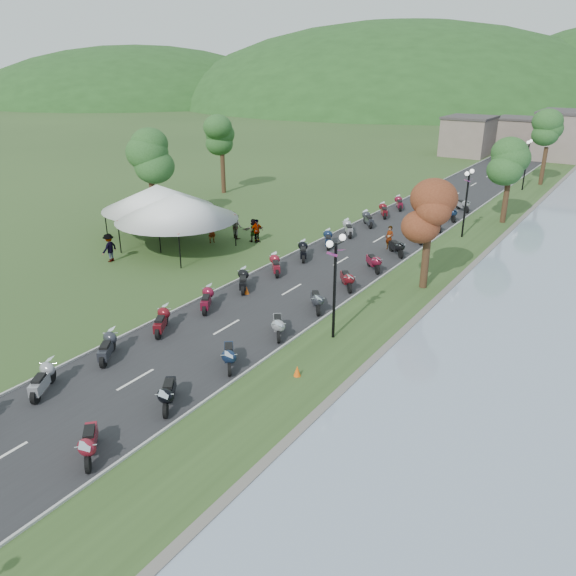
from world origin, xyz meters
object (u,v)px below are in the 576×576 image
Objects in this scene: pedestrian_c at (111,261)px; pedestrian_b at (237,238)px; vendor_tent_main at (178,222)px; pedestrian_a at (212,243)px.

pedestrian_b is at bearing 149.60° from pedestrian_c.
pedestrian_a is (0.92, 2.49, -2.00)m from vendor_tent_main.
vendor_tent_main is 3.32m from pedestrian_a.
pedestrian_c is (-2.01, -4.45, -2.00)m from vendor_tent_main.
pedestrian_c is at bearing -177.25° from pedestrian_a.
pedestrian_a is 0.84× the size of pedestrian_c.
vendor_tent_main reaches higher than pedestrian_b.
vendor_tent_main reaches higher than pedestrian_a.
pedestrian_b is 9.57m from pedestrian_c.
pedestrian_b is 0.96× the size of pedestrian_c.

